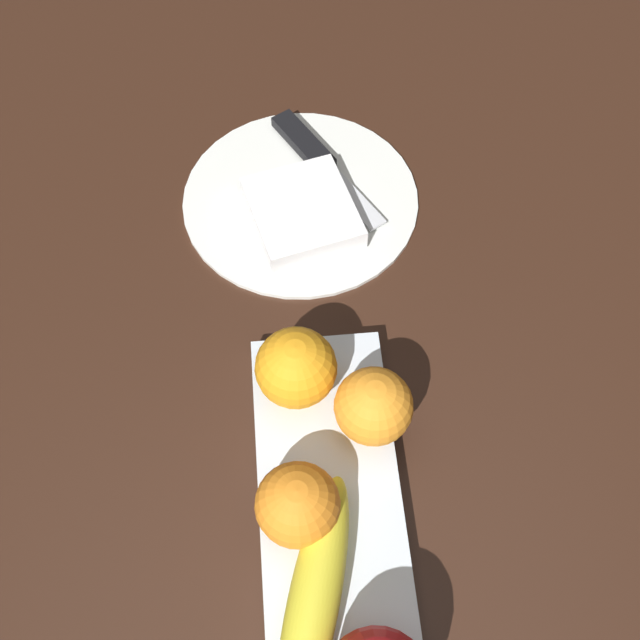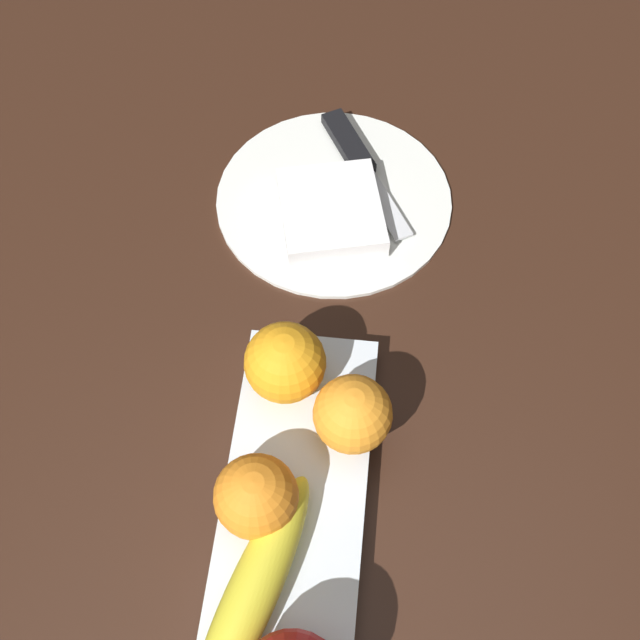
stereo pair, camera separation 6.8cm
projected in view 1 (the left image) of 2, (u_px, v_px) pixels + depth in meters
ground_plane at (339, 600)px, 0.61m from camera, size 2.40×2.40×0.00m
fruit_tray at (339, 536)px, 0.63m from camera, size 0.36×0.12×0.02m
banana at (314, 600)px, 0.57m from camera, size 0.20×0.09×0.04m
orange_near_apple at (298, 505)px, 0.59m from camera, size 0.07×0.07×0.07m
orange_near_banana at (296, 368)px, 0.65m from camera, size 0.07×0.07×0.07m
orange_center at (373, 406)px, 0.63m from camera, size 0.07×0.07×0.07m
dinner_plate at (305, 198)px, 0.81m from camera, size 0.25×0.25×0.01m
folded_napkin at (307, 211)px, 0.78m from camera, size 0.13×0.12×0.02m
knife at (312, 152)px, 0.83m from camera, size 0.17×0.11×0.01m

